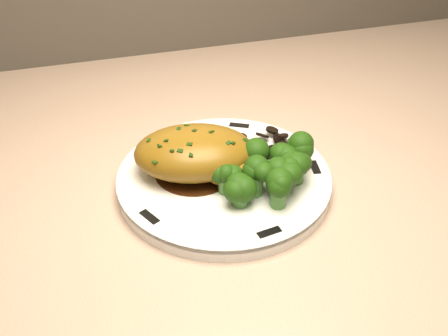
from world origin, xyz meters
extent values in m
cube|color=#CBAA92|center=(-0.02, 1.67, 0.94)|extent=(2.21, 0.73, 0.03)
cube|color=#4C443A|center=(-0.02, 1.99, 1.01)|extent=(2.21, 0.02, 0.12)
cylinder|color=white|center=(0.18, 1.60, 0.96)|extent=(0.29, 0.29, 0.02)
cube|color=black|center=(0.22, 1.70, 0.97)|extent=(0.03, 0.02, 0.00)
cube|color=black|center=(0.10, 1.68, 0.97)|extent=(0.02, 0.02, 0.00)
cube|color=black|center=(0.08, 1.56, 0.97)|extent=(0.02, 0.03, 0.00)
cube|color=black|center=(0.19, 1.50, 0.97)|extent=(0.03, 0.01, 0.00)
cube|color=black|center=(0.28, 1.59, 0.97)|extent=(0.01, 0.03, 0.00)
cylinder|color=#351809|center=(0.15, 1.62, 0.97)|extent=(0.09, 0.09, 0.00)
ellipsoid|color=#8D6218|center=(0.15, 1.62, 1.00)|extent=(0.15, 0.12, 0.05)
ellipsoid|color=#8D6218|center=(0.18, 1.59, 0.99)|extent=(0.07, 0.06, 0.03)
cube|color=#19340A|center=(0.11, 1.63, 1.02)|extent=(0.01, 0.00, 0.00)
cube|color=#19340A|center=(0.12, 1.63, 1.02)|extent=(0.01, 0.00, 0.00)
cube|color=#19340A|center=(0.14, 1.63, 1.02)|extent=(0.01, 0.00, 0.00)
cube|color=#19340A|center=(0.15, 1.62, 1.02)|extent=(0.01, 0.00, 0.00)
cube|color=#19340A|center=(0.17, 1.62, 1.02)|extent=(0.01, 0.00, 0.00)
cube|color=#19340A|center=(0.19, 1.62, 1.02)|extent=(0.01, 0.00, 0.00)
cylinder|color=black|center=(0.25, 1.64, 0.97)|extent=(0.01, 0.01, 0.01)
cylinder|color=black|center=(0.25, 1.65, 0.97)|extent=(0.02, 0.02, 0.01)
cylinder|color=black|center=(0.25, 1.65, 0.98)|extent=(0.02, 0.02, 0.01)
cylinder|color=black|center=(0.24, 1.65, 0.97)|extent=(0.02, 0.02, 0.01)
cylinder|color=black|center=(0.24, 1.66, 0.97)|extent=(0.02, 0.02, 0.01)
cylinder|color=black|center=(0.23, 1.66, 0.98)|extent=(0.02, 0.01, 0.01)
cylinder|color=black|center=(0.22, 1.66, 0.97)|extent=(0.02, 0.02, 0.01)
cylinder|color=black|center=(0.22, 1.66, 0.97)|extent=(0.02, 0.02, 0.00)
cylinder|color=black|center=(0.21, 1.65, 0.98)|extent=(0.02, 0.02, 0.01)
cylinder|color=black|center=(0.20, 1.65, 0.97)|extent=(0.02, 0.02, 0.01)
cylinder|color=black|center=(0.20, 1.65, 0.97)|extent=(0.02, 0.02, 0.01)
cylinder|color=black|center=(0.20, 1.64, 0.98)|extent=(0.02, 0.02, 0.01)
cylinder|color=black|center=(0.20, 1.64, 0.97)|extent=(0.02, 0.02, 0.01)
cylinder|color=black|center=(0.20, 1.63, 0.97)|extent=(0.02, 0.02, 0.01)
cylinder|color=black|center=(0.21, 1.63, 0.98)|extent=(0.02, 0.02, 0.01)
cylinder|color=black|center=(0.22, 1.63, 0.97)|extent=(0.02, 0.02, 0.01)
cylinder|color=black|center=(0.22, 1.62, 0.97)|extent=(0.02, 0.02, 0.01)
cylinder|color=black|center=(0.23, 1.62, 0.98)|extent=(0.02, 0.02, 0.01)
cylinder|color=black|center=(0.24, 1.63, 0.97)|extent=(0.02, 0.03, 0.01)
cylinder|color=black|center=(0.24, 1.63, 0.97)|extent=(0.03, 0.03, 0.01)
cylinder|color=black|center=(0.25, 1.63, 0.98)|extent=(0.03, 0.03, 0.02)
cylinder|color=black|center=(0.25, 1.64, 0.97)|extent=(0.03, 0.02, 0.01)
cylinder|color=#4C8638|center=(0.19, 1.59, 0.98)|extent=(0.02, 0.02, 0.02)
sphere|color=black|center=(0.19, 1.59, 1.00)|extent=(0.03, 0.03, 0.03)
cylinder|color=#4C8638|center=(0.21, 1.60, 0.98)|extent=(0.02, 0.02, 0.02)
sphere|color=black|center=(0.21, 1.60, 1.00)|extent=(0.03, 0.03, 0.03)
cylinder|color=#4C8638|center=(0.24, 1.59, 0.98)|extent=(0.02, 0.02, 0.02)
sphere|color=black|center=(0.24, 1.59, 1.00)|extent=(0.03, 0.03, 0.03)
cylinder|color=#4C8638|center=(0.20, 1.56, 0.98)|extent=(0.02, 0.02, 0.02)
sphere|color=black|center=(0.20, 1.56, 1.00)|extent=(0.03, 0.03, 0.03)
cylinder|color=#4C8638|center=(0.23, 1.56, 0.98)|extent=(0.02, 0.02, 0.02)
sphere|color=black|center=(0.23, 1.56, 1.00)|extent=(0.03, 0.03, 0.03)
cylinder|color=#4C8638|center=(0.25, 1.57, 0.98)|extent=(0.02, 0.02, 0.02)
sphere|color=black|center=(0.25, 1.57, 1.00)|extent=(0.03, 0.03, 0.03)
cylinder|color=#4C8638|center=(0.18, 1.55, 0.98)|extent=(0.02, 0.02, 0.02)
sphere|color=black|center=(0.18, 1.55, 1.00)|extent=(0.03, 0.03, 0.03)
cylinder|color=#4C8638|center=(0.22, 1.54, 0.98)|extent=(0.02, 0.02, 0.02)
sphere|color=black|center=(0.22, 1.54, 1.00)|extent=(0.03, 0.03, 0.03)
cylinder|color=#4C8638|center=(0.17, 1.58, 0.98)|extent=(0.02, 0.02, 0.02)
sphere|color=black|center=(0.17, 1.58, 1.00)|extent=(0.03, 0.03, 0.03)
cylinder|color=#4C8638|center=(0.26, 1.59, 0.98)|extent=(0.02, 0.02, 0.02)
sphere|color=black|center=(0.26, 1.59, 1.00)|extent=(0.03, 0.03, 0.03)
camera|label=1|loc=(0.04, 1.12, 1.36)|focal=45.00mm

